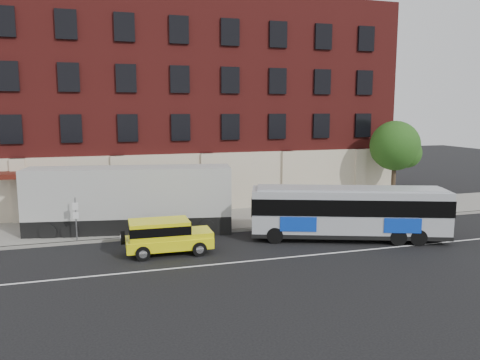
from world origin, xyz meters
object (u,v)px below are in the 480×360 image
object	(u,v)px
yellow_suv	(165,234)
shipping_container	(130,201)
sign_pole	(76,217)
city_bus	(349,211)
street_tree	(396,148)

from	to	relation	value
yellow_suv	shipping_container	bearing A→B (deg)	106.11
sign_pole	yellow_suv	world-z (taller)	sign_pole
sign_pole	city_bus	xyz separation A→B (m)	(14.38, -3.60, 0.16)
city_bus	shipping_container	distance (m)	12.47
city_bus	yellow_suv	size ratio (longest dim) A/B	2.38
yellow_suv	city_bus	bearing A→B (deg)	-1.91
sign_pole	yellow_suv	bearing A→B (deg)	-37.31
yellow_suv	shipping_container	size ratio (longest dim) A/B	0.38
city_bus	yellow_suv	world-z (taller)	city_bus
shipping_container	street_tree	bearing A→B (deg)	5.87
yellow_suv	shipping_container	xyz separation A→B (m)	(-1.34, 4.64, 0.92)
sign_pole	city_bus	size ratio (longest dim) A/B	0.23
shipping_container	city_bus	bearing A→B (deg)	-23.53
city_bus	shipping_container	world-z (taller)	shipping_container
city_bus	street_tree	bearing A→B (deg)	42.18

